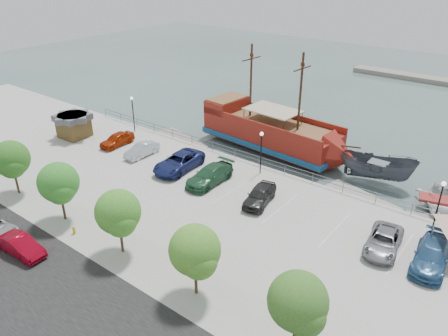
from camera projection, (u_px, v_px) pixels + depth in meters
The scene contains 27 objects.
ground at pixel (219, 209), 38.53m from camera, with size 160.00×160.00×0.00m, color #3C4D4A.
street at pixel (58, 306), 26.74m from camera, with size 100.00×8.00×0.04m, color black.
sidewalk at pixel (132, 257), 30.99m from camera, with size 100.00×4.00×0.05m, color #989692.
seawall_railing at pixel (267, 163), 43.38m from camera, with size 50.00×0.06×1.00m.
pirate_ship at pixel (280, 136), 48.53m from camera, with size 19.21×6.67×12.00m.
patrol_boat at pixel (377, 170), 42.31m from camera, with size 2.70×7.17×2.78m, color #41464E.
speedboat at pixel (443, 205), 37.95m from camera, with size 4.64×6.50×1.35m, color silver.
dock_west at pixel (182, 140), 51.95m from camera, with size 7.73×2.21×0.44m, color gray.
dock_mid at pixel (362, 198), 39.83m from camera, with size 7.11×2.03×0.41m, color gray.
shed at pixel (74, 125), 50.32m from camera, with size 3.47×3.47×2.71m.
street_sedan at pixel (21, 246), 31.05m from camera, with size 1.44×4.12×1.36m, color maroon.
fire_hydrant at pixel (74, 230), 33.34m from camera, with size 0.23×0.23×0.68m.
lamp_post_left at pixel (133, 108), 51.18m from camera, with size 0.36×0.36×4.28m.
lamp_post_mid at pixel (261, 145), 41.38m from camera, with size 0.36×0.36×4.28m.
lamp_post_right at pixel (440, 197), 32.66m from camera, with size 0.36×0.36×4.28m.
tree_b at pixel (11, 160), 37.55m from camera, with size 3.30×3.20×5.00m.
tree_c at pixel (59, 184), 33.74m from camera, with size 3.30×3.20×5.00m.
tree_d at pixel (119, 214), 29.93m from camera, with size 3.30×3.20×5.00m.
tree_e at pixel (196, 253), 26.12m from camera, with size 3.30×3.20×5.00m.
tree_f at pixel (299, 305), 22.31m from camera, with size 3.30×3.20×5.00m.
parked_car_a at pixel (117, 139), 48.38m from camera, with size 1.69×4.19×1.43m, color #A02606.
parked_car_b at pixel (142, 150), 45.91m from camera, with size 1.42×4.08×1.34m, color silver.
parked_car_c at pixel (179, 162), 42.95m from camera, with size 2.73×5.92×1.64m, color navy.
parked_car_d at pixel (210, 175), 40.51m from camera, with size 2.22×5.45×1.58m, color #275939.
parked_car_e at pixel (260, 195), 37.27m from camera, with size 1.81×4.51×1.54m, color #242424.
parked_car_g at pixel (384, 241), 31.52m from camera, with size 2.24×4.86×1.35m, color gray.
parked_car_h at pixel (432, 256), 29.89m from camera, with size 2.19×5.38×1.56m, color #29527C.
Camera 1 is at (20.32, -25.76, 19.54)m, focal length 35.00 mm.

